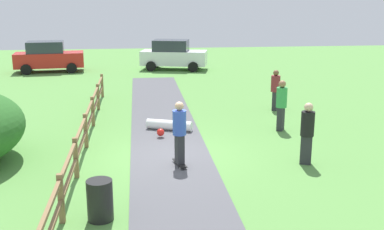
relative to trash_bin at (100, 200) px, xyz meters
name	(u,v)px	position (x,y,z in m)	size (l,w,h in m)	color
ground_plane	(171,157)	(1.80, 3.81, -0.45)	(60.00, 60.00, 0.00)	#568E42
asphalt_path	(171,157)	(1.80, 3.81, -0.44)	(2.40, 28.00, 0.02)	#515156
wooden_fence	(81,139)	(-0.80, 3.81, 0.22)	(0.12, 18.12, 1.10)	olive
trash_bin	(100,200)	(0.00, 0.00, 0.00)	(0.56, 0.56, 0.90)	black
skater_riding	(179,130)	(1.99, 3.06, 0.61)	(0.45, 0.82, 1.85)	black
skater_fallen	(169,126)	(1.93, 6.64, -0.25)	(1.67, 1.48, 0.36)	white
bystander_green	(281,103)	(5.92, 6.27, 0.56)	(0.53, 0.53, 1.82)	#2D2D33
bystander_maroon	(275,88)	(6.58, 9.25, 0.49)	(0.50, 0.50, 1.71)	#2D2D33
bystander_black	(307,130)	(5.60, 2.82, 0.55)	(0.49, 0.49, 1.80)	#2D2D33
parked_car_white	(173,55)	(3.23, 20.93, 0.51)	(4.48, 2.73, 1.92)	silver
parked_car_red	(48,57)	(-4.65, 20.92, 0.51)	(4.35, 2.33, 1.92)	red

